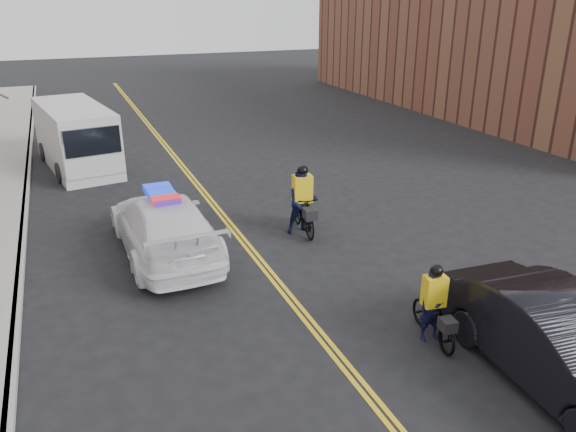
# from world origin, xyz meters

# --- Properties ---
(ground) EXTENTS (120.00, 120.00, 0.00)m
(ground) POSITION_xyz_m (0.00, 0.00, 0.00)
(ground) COLOR black
(ground) RESTS_ON ground
(center_line_left) EXTENTS (0.10, 60.00, 0.01)m
(center_line_left) POSITION_xyz_m (-0.08, 8.00, 0.01)
(center_line_left) COLOR yellow
(center_line_left) RESTS_ON ground
(center_line_right) EXTENTS (0.10, 60.00, 0.01)m
(center_line_right) POSITION_xyz_m (0.08, 8.00, 0.01)
(center_line_right) COLOR yellow
(center_line_right) RESTS_ON ground
(curb) EXTENTS (0.20, 60.00, 0.15)m
(curb) POSITION_xyz_m (-6.00, 8.00, 0.07)
(curb) COLOR #98958F
(curb) RESTS_ON ground
(building_across) EXTENTS (12.00, 30.00, 11.00)m
(building_across) POSITION_xyz_m (22.00, 18.00, 5.50)
(building_across) COLOR brown
(building_across) RESTS_ON ground
(police_cruiser) EXTENTS (2.53, 5.86, 1.84)m
(police_cruiser) POSITION_xyz_m (-2.25, 3.96, 0.85)
(police_cruiser) COLOR white
(police_cruiser) RESTS_ON ground
(dark_sedan) EXTENTS (2.13, 5.34, 1.73)m
(dark_sedan) POSITION_xyz_m (3.34, -4.44, 0.86)
(dark_sedan) COLOR black
(dark_sedan) RESTS_ON ground
(cargo_van) EXTENTS (3.18, 6.41, 2.57)m
(cargo_van) POSITION_xyz_m (-3.97, 13.66, 1.26)
(cargo_van) COLOR silver
(cargo_van) RESTS_ON ground
(cyclist_near) EXTENTS (0.84, 1.82, 1.72)m
(cyclist_near) POSITION_xyz_m (2.09, -2.34, 0.60)
(cyclist_near) COLOR black
(cyclist_near) RESTS_ON ground
(cyclist_far) EXTENTS (1.02, 2.15, 2.12)m
(cyclist_far) POSITION_xyz_m (1.87, 3.89, 0.84)
(cyclist_far) COLOR black
(cyclist_far) RESTS_ON ground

